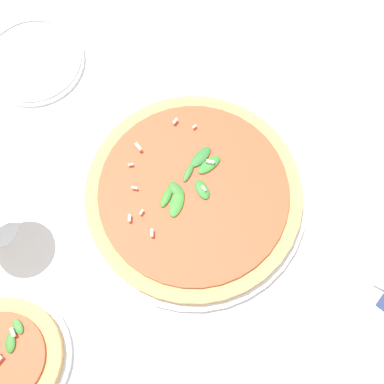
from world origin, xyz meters
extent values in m
plane|color=silver|center=(0.00, 0.00, 0.00)|extent=(6.00, 6.00, 0.00)
cylinder|color=white|center=(0.00, -0.03, 0.01)|extent=(0.37, 0.37, 0.01)
cylinder|color=tan|center=(0.00, -0.03, 0.02)|extent=(0.35, 0.35, 0.02)
cylinder|color=#C64728|center=(0.00, -0.03, 0.03)|extent=(0.30, 0.30, 0.01)
ellipsoid|color=#327327|center=(-0.01, -0.06, 0.04)|extent=(0.03, 0.05, 0.01)
ellipsoid|color=#2B6E28|center=(0.01, -0.03, 0.04)|extent=(0.04, 0.04, 0.01)
ellipsoid|color=#35682C|center=(-0.02, -0.01, 0.04)|extent=(0.01, 0.04, 0.01)
ellipsoid|color=#307124|center=(-0.03, -0.06, 0.04)|extent=(0.02, 0.04, 0.01)
ellipsoid|color=#2B7329|center=(0.00, 0.02, 0.04)|extent=(0.03, 0.05, 0.01)
ellipsoid|color=#29652A|center=(-0.02, 0.02, 0.04)|extent=(0.03, 0.05, 0.01)
ellipsoid|color=#306626|center=(-0.02, -0.05, 0.04)|extent=(0.04, 0.03, 0.01)
cube|color=beige|center=(0.01, -0.02, 0.04)|extent=(0.01, 0.01, 0.01)
cube|color=beige|center=(0.00, 0.02, 0.04)|extent=(0.01, 0.01, 0.01)
cube|color=beige|center=(-0.05, 0.06, 0.04)|extent=(0.00, 0.01, 0.00)
cube|color=beige|center=(-0.11, -0.05, 0.04)|extent=(0.01, 0.01, 0.00)
cube|color=beige|center=(-0.06, -0.12, 0.04)|extent=(0.01, 0.01, 0.01)
cube|color=beige|center=(-0.02, -0.13, 0.04)|extent=(0.01, 0.01, 0.01)
cube|color=beige|center=(-0.08, 0.05, 0.04)|extent=(0.00, 0.01, 0.01)
cube|color=beige|center=(-0.11, -0.01, 0.04)|extent=(0.01, 0.01, 0.01)
cube|color=beige|center=(-0.05, -0.11, 0.04)|extent=(0.00, 0.01, 0.00)
cube|color=beige|center=(-0.08, -0.08, 0.04)|extent=(0.01, 0.01, 0.01)
cylinder|color=white|center=(-0.12, -0.39, 0.01)|extent=(0.19, 0.19, 0.01)
cylinder|color=tan|center=(-0.12, -0.39, 0.02)|extent=(0.17, 0.17, 0.02)
cylinder|color=#C64728|center=(-0.12, -0.39, 0.03)|extent=(0.13, 0.13, 0.01)
ellipsoid|color=#346E2C|center=(-0.12, -0.34, 0.04)|extent=(0.03, 0.02, 0.01)
ellipsoid|color=#326624|center=(-0.12, -0.36, 0.04)|extent=(0.03, 0.03, 0.01)
cube|color=beige|center=(-0.12, -0.35, 0.04)|extent=(0.01, 0.01, 0.01)
cylinder|color=white|center=(-0.37, 0.05, 0.01)|extent=(0.18, 0.18, 0.01)
torus|color=white|center=(-0.37, 0.05, 0.01)|extent=(0.17, 0.17, 0.01)
camera|label=1|loc=(0.13, -0.27, 0.83)|focal=50.00mm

